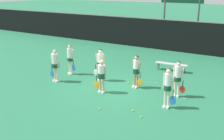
% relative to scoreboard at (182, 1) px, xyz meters
% --- Properties ---
extents(ground_plane, '(140.00, 140.00, 0.00)m').
position_rel_scoreboard_xyz_m(ground_plane, '(-0.27, -10.45, -3.82)').
color(ground_plane, '#26724C').
extents(fence_windscreen, '(60.00, 0.08, 2.49)m').
position_rel_scoreboard_xyz_m(fence_windscreen, '(-0.27, -1.12, -2.56)').
color(fence_windscreen, black).
rests_on(fence_windscreen, ground_plane).
extents(scoreboard, '(3.38, 0.15, 4.92)m').
position_rel_scoreboard_xyz_m(scoreboard, '(0.00, 0.00, 0.00)').
color(scoreboard, '#515156').
rests_on(scoreboard, ground_plane).
extents(bench_courtside, '(1.96, 0.50, 0.47)m').
position_rel_scoreboard_xyz_m(bench_courtside, '(1.46, -6.19, -3.41)').
color(bench_courtside, '#B2B2B7').
rests_on(bench_courtside, ground_plane).
extents(player_0, '(0.69, 0.41, 1.78)m').
position_rel_scoreboard_xyz_m(player_0, '(-3.31, -11.19, -2.75)').
color(player_0, beige).
rests_on(player_0, ground_plane).
extents(player_1, '(0.69, 0.39, 1.65)m').
position_rel_scoreboard_xyz_m(player_1, '(-0.34, -11.22, -2.84)').
color(player_1, tan).
rests_on(player_1, ground_plane).
extents(player_2, '(0.62, 0.32, 1.77)m').
position_rel_scoreboard_xyz_m(player_2, '(2.96, -11.21, -2.79)').
color(player_2, beige).
rests_on(player_2, ground_plane).
extents(player_3, '(0.60, 0.32, 1.78)m').
position_rel_scoreboard_xyz_m(player_3, '(-3.44, -9.80, -2.78)').
color(player_3, beige).
rests_on(player_3, ground_plane).
extents(player_4, '(0.66, 0.39, 1.76)m').
position_rel_scoreboard_xyz_m(player_4, '(-1.32, -9.81, -2.76)').
color(player_4, beige).
rests_on(player_4, ground_plane).
extents(player_5, '(0.61, 0.35, 1.69)m').
position_rel_scoreboard_xyz_m(player_5, '(0.80, -9.76, -2.83)').
color(player_5, tan).
rests_on(player_5, ground_plane).
extents(player_6, '(0.63, 0.35, 1.72)m').
position_rel_scoreboard_xyz_m(player_6, '(2.95, -9.83, -2.81)').
color(player_6, beige).
rests_on(player_6, ground_plane).
extents(tennis_ball_0, '(0.07, 0.07, 0.07)m').
position_rel_scoreboard_xyz_m(tennis_ball_0, '(1.51, -8.73, -3.78)').
color(tennis_ball_0, '#CCE033').
rests_on(tennis_ball_0, ground_plane).
extents(tennis_ball_1, '(0.07, 0.07, 0.07)m').
position_rel_scoreboard_xyz_m(tennis_ball_1, '(0.61, -12.85, -3.78)').
color(tennis_ball_1, '#CCE033').
rests_on(tennis_ball_1, ground_plane).
extents(tennis_ball_2, '(0.07, 0.07, 0.07)m').
position_rel_scoreboard_xyz_m(tennis_ball_2, '(3.46, -9.96, -3.78)').
color(tennis_ball_2, '#CCE033').
rests_on(tennis_ball_2, ground_plane).
extents(tennis_ball_3, '(0.06, 0.06, 0.06)m').
position_rel_scoreboard_xyz_m(tennis_ball_3, '(0.23, -9.45, -3.78)').
color(tennis_ball_3, '#CCE033').
rests_on(tennis_ball_3, ground_plane).
extents(tennis_ball_4, '(0.06, 0.06, 0.06)m').
position_rel_scoreboard_xyz_m(tennis_ball_4, '(-4.56, -8.90, -3.78)').
color(tennis_ball_4, '#CCE033').
rests_on(tennis_ball_4, ground_plane).
extents(tennis_ball_5, '(0.07, 0.07, 0.07)m').
position_rel_scoreboard_xyz_m(tennis_ball_5, '(2.41, -12.59, -3.78)').
color(tennis_ball_5, '#CCE033').
rests_on(tennis_ball_5, ground_plane).
extents(tennis_ball_6, '(0.07, 0.07, 0.07)m').
position_rel_scoreboard_xyz_m(tennis_ball_6, '(1.89, -12.29, -3.78)').
color(tennis_ball_6, '#CCE033').
rests_on(tennis_ball_6, ground_plane).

